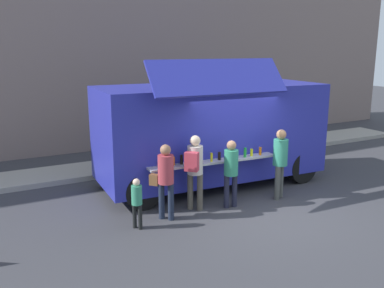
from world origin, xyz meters
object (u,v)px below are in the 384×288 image
customer_mid_with_backpack (195,165)px  child_near_queue (137,199)px  customer_rear_waiting (165,176)px  trash_bin (275,137)px  customer_front_ordering (231,168)px  food_truck_main (211,131)px  customer_extra_browsing (280,158)px

customer_mid_with_backpack → child_near_queue: customer_mid_with_backpack is taller
customer_mid_with_backpack → customer_rear_waiting: 0.84m
trash_bin → child_near_queue: bearing=-149.3°
customer_front_ordering → child_near_queue: 2.42m
customer_mid_with_backpack → child_near_queue: (-1.56, -0.35, -0.44)m
food_truck_main → trash_bin: (4.15, 2.32, -1.02)m
customer_front_ordering → customer_extra_browsing: bearing=-88.0°
customer_front_ordering → customer_extra_browsing: customer_extra_browsing is taller
customer_front_ordering → customer_extra_browsing: (1.41, -0.06, 0.08)m
customer_extra_browsing → trash_bin: bearing=-68.2°
customer_rear_waiting → customer_extra_browsing: bearing=-44.5°
food_truck_main → trash_bin: food_truck_main is taller
customer_rear_waiting → customer_extra_browsing: size_ratio=0.96×
customer_rear_waiting → customer_extra_browsing: (3.08, -0.14, 0.05)m
customer_rear_waiting → customer_extra_browsing: 3.08m
customer_extra_browsing → customer_front_ordering: bearing=57.2°
customer_rear_waiting → child_near_queue: (-0.74, -0.18, -0.35)m
customer_mid_with_backpack → child_near_queue: bearing=147.3°
trash_bin → child_near_queue: size_ratio=0.89×
food_truck_main → customer_rear_waiting: (-2.17, -1.70, -0.50)m
customer_mid_with_backpack → customer_front_ordering: bearing=-61.1°
customer_extra_browsing → child_near_queue: size_ratio=1.61×
customer_rear_waiting → child_near_queue: customer_rear_waiting is taller
customer_front_ordering → customer_mid_with_backpack: size_ratio=0.92×
customer_front_ordering → trash_bin: bearing=-44.0°
customer_rear_waiting → child_near_queue: 0.84m
trash_bin → customer_extra_browsing: 5.30m
customer_front_ordering → customer_rear_waiting: customer_rear_waiting is taller
food_truck_main → customer_front_ordering: food_truck_main is taller
child_near_queue → customer_front_ordering: bearing=-30.6°
food_truck_main → customer_rear_waiting: bearing=-139.2°
trash_bin → customer_front_ordering: customer_front_ordering is taller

